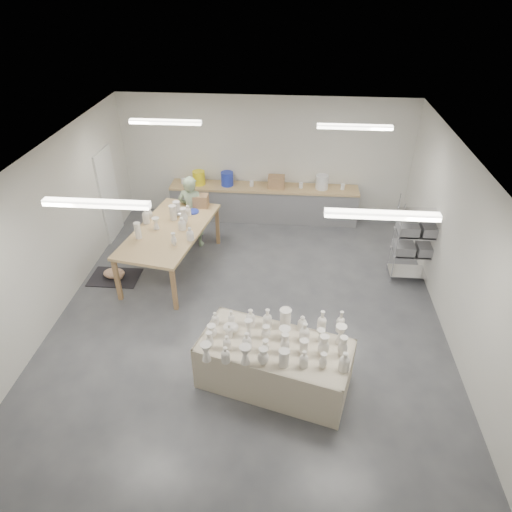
# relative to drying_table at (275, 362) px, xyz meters

# --- Properties ---
(room) EXTENTS (8.00, 8.02, 3.00)m
(room) POSITION_rel_drying_table_xyz_m (-0.66, 1.72, 1.61)
(room) COLOR #424449
(room) RESTS_ON ground
(back_counter) EXTENTS (4.60, 0.60, 1.24)m
(back_counter) POSITION_rel_drying_table_xyz_m (-0.56, 5.32, 0.04)
(back_counter) COLOR tan
(back_counter) RESTS_ON ground
(wire_shelf) EXTENTS (0.88, 0.48, 1.80)m
(wire_shelf) POSITION_rel_drying_table_xyz_m (2.65, 3.04, 0.47)
(wire_shelf) COLOR silver
(wire_shelf) RESTS_ON ground
(drying_table) EXTENTS (2.45, 1.64, 1.16)m
(drying_table) POSITION_rel_drying_table_xyz_m (0.00, 0.00, 0.00)
(drying_table) COLOR olive
(drying_table) RESTS_ON ground
(work_table) EXTENTS (1.73, 2.79, 1.35)m
(work_table) POSITION_rel_drying_table_xyz_m (-2.27, 3.06, 0.52)
(work_table) COLOR tan
(work_table) RESTS_ON ground
(rug) EXTENTS (1.00, 0.70, 0.02)m
(rug) POSITION_rel_drying_table_xyz_m (-3.45, 2.50, -0.43)
(rug) COLOR black
(rug) RESTS_ON ground
(cat) EXTENTS (0.46, 0.35, 0.19)m
(cat) POSITION_rel_drying_table_xyz_m (-3.43, 2.49, -0.33)
(cat) COLOR white
(cat) RESTS_ON rug
(potter) EXTENTS (0.67, 0.49, 1.69)m
(potter) POSITION_rel_drying_table_xyz_m (-2.07, 3.98, 0.40)
(potter) COLOR #8AA37E
(potter) RESTS_ON ground
(red_stool) EXTENTS (0.36, 0.36, 0.32)m
(red_stool) POSITION_rel_drying_table_xyz_m (-2.07, 4.25, -0.16)
(red_stool) COLOR red
(red_stool) RESTS_ON ground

